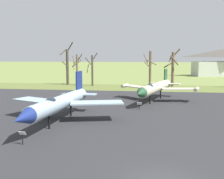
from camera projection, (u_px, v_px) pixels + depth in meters
asphalt_apron at (156, 121)px, 28.77m from camera, size 79.61×48.07×0.05m
grass_verge_strip at (153, 88)px, 58.28m from camera, size 139.61×12.00×0.06m
jet_fighter_front_left at (59, 103)px, 27.68m from camera, size 12.90×15.60×5.04m
info_placard_front_left at (22, 136)px, 20.98m from camera, size 0.56×0.28×1.12m
jet_fighter_front_right at (155, 88)px, 40.90m from camera, size 12.20×14.75×4.72m
info_placard_front_right at (139, 105)px, 34.63m from camera, size 0.64×0.32×1.03m
bare_tree_far_left at (67, 65)px, 64.31m from camera, size 3.08×2.91×10.27m
bare_tree_left_of_center at (77, 67)px, 65.18m from camera, size 2.67×2.60×7.46m
bare_tree_center at (92, 69)px, 61.79m from camera, size 2.83×2.85×7.67m
bare_tree_right_of_center at (150, 68)px, 60.35m from camera, size 3.01×2.24×8.00m
bare_tree_far_right at (173, 67)px, 60.66m from camera, size 3.59×3.33×8.61m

